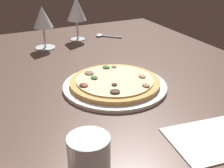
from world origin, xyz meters
TOP-DOWN VIEW (x-y plane):
  - dining_table at (0.00, 0.00)cm, footprint 150.00×110.00cm
  - pizza_main at (6.35, -4.76)cm, footprint 28.32×28.32cm
  - wine_glass_far at (48.55, 3.50)cm, footprint 7.42×7.42cm
  - wine_glass_near at (53.47, -11.23)cm, footprint 7.62×7.62cm
  - paper_menu at (-24.04, -12.12)cm, footprint 15.89×19.43cm
  - spoon at (53.18, -22.19)cm, footprint 9.82×9.56cm

SIDE VIEW (x-z plane):
  - dining_table at x=0.00cm, z-range 0.00..4.00cm
  - paper_menu at x=-24.04cm, z-range 4.00..4.30cm
  - spoon at x=53.18cm, z-range 3.95..4.95cm
  - pizza_main at x=6.35cm, z-range 3.60..6.78cm
  - wine_glass_far at x=48.55cm, z-range 7.18..22.79cm
  - wine_glass_near at x=53.47cm, z-range 7.52..24.68cm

